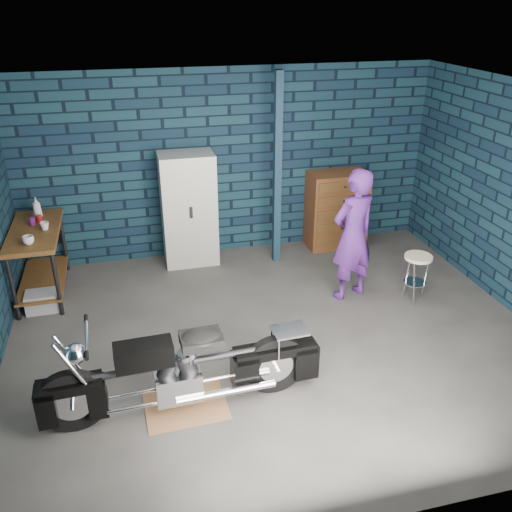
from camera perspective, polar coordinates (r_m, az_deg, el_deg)
The scene contains 16 objects.
ground at distance 6.32m, azimuth 2.16°, elevation -8.58°, with size 6.00×6.00×0.00m, color #504D4B.
room_walls at distance 5.98m, azimuth 0.98°, elevation 9.66°, with size 6.02×5.01×2.71m.
support_post at distance 7.57m, azimuth 2.27°, elevation 8.81°, with size 0.10×0.10×2.70m, color #12283A.
workbench at distance 7.52m, azimuth -21.77°, elevation -0.57°, with size 0.60×1.40×0.91m, color brown.
drip_mat at distance 5.44m, azimuth -7.37°, elevation -15.41°, with size 0.77×0.58×0.01m, color brown.
motorcycle at distance 5.13m, azimuth -7.68°, elevation -11.31°, with size 2.24×0.61×0.99m, color black, non-canonical shape.
person at distance 6.86m, azimuth 10.17°, elevation 2.18°, with size 0.63×0.41×1.72m, color #4C1F75.
storage_bin at distance 7.27m, azimuth -21.54°, elevation -4.46°, with size 0.39×0.28×0.24m, color #999BA1.
locker at distance 7.77m, azimuth -7.10°, elevation 4.90°, with size 0.76×0.54×1.62m, color beige.
tool_chest at distance 8.40m, azimuth 8.51°, elevation 4.81°, with size 0.88×0.49×1.18m, color brown.
shop_stool at distance 7.18m, azimuth 16.44°, elevation -2.23°, with size 0.35×0.35×0.63m, color beige, non-canonical shape.
cup_a at distance 6.91m, azimuth -22.84°, elevation 1.55°, with size 0.13×0.13×0.10m, color beige.
cup_b at distance 7.26m, azimuth -21.35°, elevation 2.96°, with size 0.11×0.11×0.10m, color beige.
mug_purple at distance 7.47m, azimuth -22.49°, elevation 3.41°, with size 0.07×0.07×0.10m, color #601A6A.
mug_red at distance 7.54m, azimuth -21.86°, elevation 3.68°, with size 0.07×0.07×0.10m, color maroon.
bottle at distance 7.67m, azimuth -22.07°, elevation 4.77°, with size 0.11×0.11×0.28m, color #999BA1.
Camera 1 is at (-1.49, -4.98, 3.58)m, focal length 38.00 mm.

